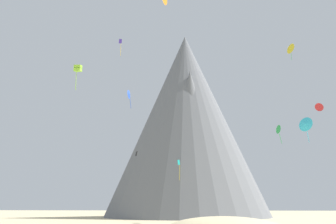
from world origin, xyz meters
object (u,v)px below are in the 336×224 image
kite_black_low (136,154)px  kite_lime_mid (78,68)px  rock_massif (188,126)px  kite_indigo_high (120,44)px  kite_red_mid (319,107)px  kite_blue_mid (129,95)px  kite_cyan_mid (305,124)px  kite_teal_low (179,165)px  kite_green_mid (279,130)px  kite_yellow_high (291,49)px

kite_black_low → kite_lime_mid: bearing=167.9°
rock_massif → kite_lime_mid: (-16.15, -52.77, -1.43)m
kite_indigo_high → kite_lime_mid: kite_indigo_high is taller
kite_red_mid → kite_blue_mid: bearing=19.0°
kite_indigo_high → kite_blue_mid: 20.46m
kite_red_mid → kite_black_low: size_ratio=1.93×
kite_indigo_high → kite_cyan_mid: 44.96m
kite_lime_mid → kite_blue_mid: bearing=58.2°
kite_indigo_high → kite_cyan_mid: size_ratio=1.01×
kite_red_mid → kite_black_low: (-38.21, -7.30, -10.52)m
rock_massif → kite_cyan_mid: 51.77m
kite_blue_mid → kite_teal_low: size_ratio=0.74×
kite_green_mid → kite_yellow_high: bearing=-51.1°
kite_black_low → kite_blue_mid: bearing=-173.5°
kite_red_mid → kite_indigo_high: (-43.50, -1.63, 15.75)m
kite_indigo_high → kite_yellow_high: kite_indigo_high is taller
kite_indigo_high → kite_cyan_mid: (35.21, -15.71, -23.12)m
kite_yellow_high → kite_black_low: size_ratio=4.17×
rock_massif → kite_green_mid: 41.87m
kite_blue_mid → kite_lime_mid: (-6.56, -10.31, 1.42)m
rock_massif → kite_teal_low: 25.39m
kite_lime_mid → kite_black_low: bearing=67.5°
kite_lime_mid → kite_yellow_high: bearing=33.0°
kite_yellow_high → kite_lime_mid: kite_yellow_high is taller
kite_red_mid → kite_indigo_high: kite_indigo_high is taller
rock_massif → kite_green_mid: size_ratio=18.00×
kite_red_mid → kite_green_mid: kite_red_mid is taller
kite_green_mid → kite_lime_mid: bearing=97.3°
kite_teal_low → kite_cyan_mid: bearing=-59.7°
kite_indigo_high → kite_cyan_mid: kite_indigo_high is taller
kite_cyan_mid → kite_teal_low: kite_cyan_mid is taller
kite_red_mid → kite_lime_mid: bearing=27.6°
kite_cyan_mid → kite_blue_mid: size_ratio=1.21×
kite_red_mid → kite_teal_low: bearing=-14.5°
kite_indigo_high → kite_blue_mid: (4.80, -11.82, -15.99)m
kite_yellow_high → kite_green_mid: bearing=119.6°
kite_red_mid → kite_yellow_high: bearing=-29.3°
kite_cyan_mid → kite_blue_mid: kite_blue_mid is taller
kite_blue_mid → kite_teal_low: bearing=-12.8°
kite_cyan_mid → kite_green_mid: 10.22m
kite_red_mid → kite_lime_mid: kite_lime_mid is taller
kite_red_mid → kite_green_mid: bearing=35.3°
kite_indigo_high → kite_teal_low: kite_indigo_high is taller
kite_indigo_high → kite_teal_low: (12.82, 9.45, -27.06)m
kite_blue_mid → kite_indigo_high: bearing=30.0°
kite_green_mid → kite_teal_low: size_ratio=0.77×
kite_red_mid → kite_cyan_mid: (-8.29, -17.34, -7.37)m
kite_cyan_mid → kite_yellow_high: bearing=123.8°
kite_red_mid → kite_cyan_mid: 20.58m
rock_massif → kite_red_mid: rock_massif is taller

